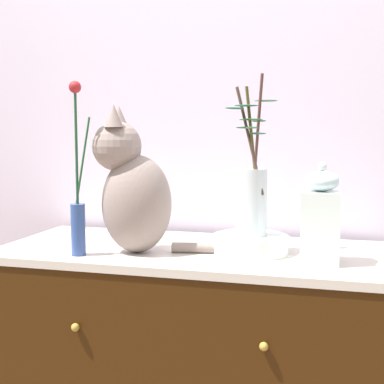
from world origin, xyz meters
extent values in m
cube|color=silver|center=(0.00, 0.35, 1.30)|extent=(4.40, 0.08, 2.60)
cube|color=#341B06|center=(0.00, 0.00, 0.41)|extent=(1.19, 0.54, 0.82)
cube|color=beige|center=(0.00, 0.00, 0.84)|extent=(1.22, 0.55, 0.02)
sphere|color=#B79338|center=(-0.27, -0.28, 0.66)|extent=(0.02, 0.02, 0.02)
sphere|color=#B79338|center=(0.27, -0.28, 0.66)|extent=(0.02, 0.02, 0.02)
ellipsoid|color=gray|center=(-0.15, -0.10, 1.00)|extent=(0.25, 0.22, 0.30)
sphere|color=gray|center=(-0.21, -0.11, 1.17)|extent=(0.15, 0.15, 0.15)
cone|color=gray|center=(-0.20, -0.15, 1.26)|extent=(0.06, 0.06, 0.07)
cone|color=gray|center=(-0.21, -0.07, 1.26)|extent=(0.06, 0.06, 0.07)
cylinder|color=gray|center=(0.06, -0.05, 0.86)|extent=(0.22, 0.08, 0.03)
cylinder|color=#324D8E|center=(-0.30, -0.18, 0.93)|extent=(0.04, 0.04, 0.15)
cylinder|color=#1F4C2F|center=(-0.30, -0.18, 1.16)|extent=(0.01, 0.01, 0.32)
sphere|color=#A52225|center=(-0.30, -0.18, 1.34)|extent=(0.04, 0.04, 0.04)
cylinder|color=#20552B|center=(-0.28, -0.18, 1.13)|extent=(0.05, 0.01, 0.25)
cylinder|color=white|center=(0.19, -0.01, 0.88)|extent=(0.23, 0.23, 0.05)
cylinder|color=silver|center=(0.19, -0.01, 1.00)|extent=(0.09, 0.09, 0.20)
cylinder|color=#462F27|center=(0.19, -0.03, 1.19)|extent=(0.09, 0.03, 0.32)
ellipsoid|color=#264F2D|center=(0.19, -0.08, 1.23)|extent=(0.08, 0.05, 0.01)
ellipsoid|color=#184B2F|center=(0.15, -0.10, 1.28)|extent=(0.07, 0.08, 0.01)
cylinder|color=#49401B|center=(0.19, -0.03, 1.19)|extent=(0.04, 0.01, 0.32)
ellipsoid|color=#1E5234|center=(0.21, -0.05, 1.21)|extent=(0.06, 0.08, 0.01)
ellipsoid|color=#29542A|center=(0.19, -0.04, 1.25)|extent=(0.07, 0.04, 0.01)
ellipsoid|color=#1E4F35|center=(0.18, -0.05, 1.29)|extent=(0.07, 0.04, 0.01)
cylinder|color=#52322D|center=(0.20, 0.00, 1.21)|extent=(0.04, 0.04, 0.36)
ellipsoid|color=#1D562B|center=(0.20, 0.03, 1.25)|extent=(0.07, 0.08, 0.01)
ellipsoid|color=#295737|center=(0.23, 0.02, 1.31)|extent=(0.07, 0.04, 0.01)
cube|color=white|center=(0.40, -0.09, 0.95)|extent=(0.11, 0.11, 0.20)
ellipsoid|color=#CBEEF4|center=(0.40, -0.09, 1.08)|extent=(0.10, 0.10, 0.06)
sphere|color=silver|center=(0.40, -0.09, 1.12)|extent=(0.02, 0.02, 0.02)
camera|label=1|loc=(0.45, -1.64, 1.21)|focal=51.06mm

